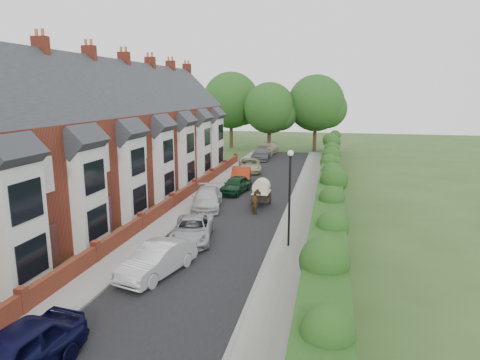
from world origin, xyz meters
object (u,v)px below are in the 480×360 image
object	(u,v)px
car_white	(207,198)
car_red	(241,176)
car_grey	(261,154)
horse	(257,202)
horse_cart	(261,190)
lamppost	(290,186)
car_green	(236,185)
car_navy	(12,358)
car_black	(267,147)
car_silver_b	(192,229)
car_beige	(250,165)
car_silver_a	(157,260)

from	to	relation	value
car_white	car_red	world-z (taller)	car_red
car_grey	horse	xyz separation A→B (m)	(3.48, -22.77, 0.02)
horse	horse_cart	size ratio (longest dim) A/B	0.65
lamppost	car_green	size ratio (longest dim) A/B	1.29
lamppost	car_navy	distance (m)	14.07
car_black	horse	size ratio (longest dim) A/B	2.57
car_silver_b	car_grey	size ratio (longest dim) A/B	0.92
car_navy	car_beige	distance (m)	33.16
car_navy	car_grey	world-z (taller)	car_navy
lamppost	car_black	xyz separation A→B (m)	(-6.40, 34.56, -2.53)
car_beige	car_silver_b	bearing A→B (deg)	-100.44
car_white	car_grey	world-z (taller)	car_grey
horse_cart	horse	bearing A→B (deg)	-90.00
car_silver_b	car_grey	xyz separation A→B (m)	(-1.02, 29.01, 0.08)
car_green	horse	xyz separation A→B (m)	(2.63, -5.17, 0.06)
car_navy	car_black	world-z (taller)	car_navy
car_silver_a	car_green	world-z (taller)	car_silver_a
car_white	car_green	distance (m)	4.89
car_silver_a	car_green	xyz separation A→B (m)	(-0.08, 16.00, -0.03)
car_navy	car_green	distance (m)	23.69
horse_cart	car_green	bearing A→B (deg)	128.77
horse	car_red	bearing A→B (deg)	-87.20
car_silver_a	horse	world-z (taller)	horse
car_red	car_green	bearing A→B (deg)	-94.37
lamppost	horse_cart	bearing A→B (deg)	109.05
car_grey	lamppost	bearing A→B (deg)	-79.14
horse	horse_cart	world-z (taller)	horse_cart
lamppost	car_white	distance (m)	9.56
car_white	car_green	bearing A→B (deg)	67.67
car_silver_b	horse	world-z (taller)	horse
car_red	car_silver_b	bearing A→B (deg)	-97.18
car_silver_a	car_beige	xyz separation A→B (m)	(-0.79, 25.49, -0.05)
car_green	horse_cart	bearing A→B (deg)	-42.02
car_navy	car_silver_b	xyz separation A→B (m)	(1.13, 12.26, -0.16)
car_silver_a	car_white	distance (m)	11.25
car_silver_a	car_white	world-z (taller)	car_silver_a
car_white	lamppost	bearing A→B (deg)	-56.88
car_navy	car_silver_b	size ratio (longest dim) A/B	1.02
car_silver_a	car_black	xyz separation A→B (m)	(-1.05, 39.16, 0.06)
lamppost	car_white	xyz separation A→B (m)	(-6.40, 6.60, -2.61)
lamppost	car_silver_a	size ratio (longest dim) A/B	1.19
car_beige	car_black	world-z (taller)	car_black
car_silver_a	car_black	world-z (taller)	car_black
lamppost	car_red	world-z (taller)	lamppost
car_silver_a	car_silver_b	xyz separation A→B (m)	(0.09, 4.59, -0.08)
car_red	horse_cart	distance (m)	7.21
car_silver_b	car_black	size ratio (longest dim) A/B	1.02
car_grey	horse_cart	size ratio (longest dim) A/B	1.84
car_grey	car_black	size ratio (longest dim) A/B	1.10
car_silver_b	car_beige	xyz separation A→B (m)	(-0.87, 20.90, 0.03)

